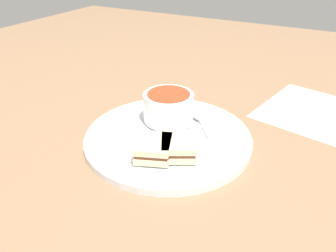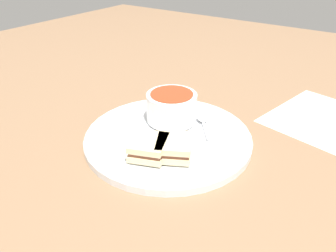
{
  "view_description": "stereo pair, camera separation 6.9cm",
  "coord_description": "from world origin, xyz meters",
  "px_view_note": "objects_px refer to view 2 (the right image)",
  "views": [
    {
      "loc": [
        0.28,
        -0.53,
        0.39
      ],
      "look_at": [
        0.0,
        0.0,
        0.04
      ],
      "focal_mm": 35.0,
      "sensor_mm": 36.0,
      "label": 1
    },
    {
      "loc": [
        0.34,
        -0.49,
        0.39
      ],
      "look_at": [
        0.0,
        0.0,
        0.04
      ],
      "focal_mm": 35.0,
      "sensor_mm": 36.0,
      "label": 2
    }
  ],
  "objects_px": {
    "spoon": "(203,120)",
    "sandwich_half_far": "(174,147)",
    "soup_bowl": "(172,107)",
    "sandwich_half_near": "(149,147)"
  },
  "relations": [
    {
      "from": "spoon",
      "to": "sandwich_half_far",
      "type": "relative_size",
      "value": 0.95
    },
    {
      "from": "sandwich_half_near",
      "to": "sandwich_half_far",
      "type": "relative_size",
      "value": 0.97
    },
    {
      "from": "soup_bowl",
      "to": "spoon",
      "type": "relative_size",
      "value": 1.24
    },
    {
      "from": "soup_bowl",
      "to": "spoon",
      "type": "height_order",
      "value": "soup_bowl"
    },
    {
      "from": "sandwich_half_near",
      "to": "sandwich_half_far",
      "type": "bearing_deg",
      "value": 34.83
    },
    {
      "from": "soup_bowl",
      "to": "sandwich_half_far",
      "type": "bearing_deg",
      "value": -53.69
    },
    {
      "from": "sandwich_half_near",
      "to": "soup_bowl",
      "type": "bearing_deg",
      "value": 106.87
    },
    {
      "from": "spoon",
      "to": "sandwich_half_near",
      "type": "relative_size",
      "value": 0.98
    },
    {
      "from": "spoon",
      "to": "sandwich_half_far",
      "type": "bearing_deg",
      "value": 149.33
    },
    {
      "from": "soup_bowl",
      "to": "spoon",
      "type": "bearing_deg",
      "value": 28.07
    }
  ]
}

